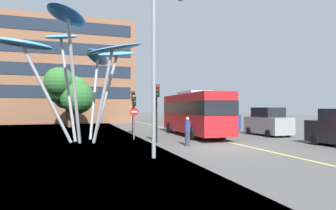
# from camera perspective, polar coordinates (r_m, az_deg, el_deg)

# --- Properties ---
(ground) EXTENTS (120.00, 240.00, 0.10)m
(ground) POSITION_cam_1_polar(r_m,az_deg,el_deg) (16.18, 9.64, -8.85)
(ground) COLOR #54514F
(red_bus) EXTENTS (2.94, 10.08, 3.62)m
(red_bus) POSITION_cam_1_polar(r_m,az_deg,el_deg) (23.30, 5.24, -1.32)
(red_bus) COLOR red
(red_bus) RESTS_ON ground
(leaf_sculpture) EXTENTS (9.45, 9.45, 7.96)m
(leaf_sculpture) POSITION_cam_1_polar(r_m,az_deg,el_deg) (20.33, -17.96, 10.42)
(leaf_sculpture) COLOR #9EA0A5
(leaf_sculpture) RESTS_ON ground
(traffic_light_kerb_near) EXTENTS (0.28, 0.42, 3.79)m
(traffic_light_kerb_near) POSITION_cam_1_polar(r_m,az_deg,el_deg) (18.43, -2.24, 0.85)
(traffic_light_kerb_near) COLOR black
(traffic_light_kerb_near) RESTS_ON ground
(traffic_light_kerb_far) EXTENTS (0.28, 0.42, 3.65)m
(traffic_light_kerb_far) POSITION_cam_1_polar(r_m,az_deg,el_deg) (24.00, -6.99, 0.29)
(traffic_light_kerb_far) COLOR black
(traffic_light_kerb_far) RESTS_ON ground
(traffic_light_island_mid) EXTENTS (0.28, 0.42, 3.26)m
(traffic_light_island_mid) POSITION_cam_1_polar(r_m,az_deg,el_deg) (25.26, -6.77, -0.37)
(traffic_light_island_mid) COLOR black
(traffic_light_island_mid) RESTS_ON ground
(car_parked_mid) EXTENTS (2.09, 4.15, 2.31)m
(car_parked_mid) POSITION_cam_1_polar(r_m,az_deg,el_deg) (25.00, 19.35, -3.30)
(car_parked_mid) COLOR gray
(car_parked_mid) RESTS_ON ground
(car_parked_far) EXTENTS (1.95, 4.01, 2.22)m
(car_parked_far) POSITION_cam_1_polar(r_m,az_deg,el_deg) (29.94, 10.94, -2.92)
(car_parked_far) COLOR navy
(car_parked_far) RESTS_ON ground
(car_side_street) EXTENTS (1.98, 3.85, 2.04)m
(car_side_street) POSITION_cam_1_polar(r_m,az_deg,el_deg) (34.94, 6.51, -2.74)
(car_side_street) COLOR #2D5138
(car_side_street) RESTS_ON ground
(car_far_side) EXTENTS (2.09, 4.22, 2.22)m
(car_far_side) POSITION_cam_1_polar(r_m,az_deg,el_deg) (40.14, 3.03, -2.36)
(car_far_side) COLOR silver
(car_far_side) RESTS_ON ground
(street_lamp) EXTENTS (1.62, 0.44, 7.77)m
(street_lamp) POSITION_cam_1_polar(r_m,az_deg,el_deg) (13.35, -1.38, 10.91)
(street_lamp) COLOR gray
(street_lamp) RESTS_ON ground
(tree_pavement_near) EXTENTS (5.65, 4.59, 6.94)m
(tree_pavement_near) POSITION_cam_1_polar(r_m,az_deg,el_deg) (35.13, -19.48, 2.76)
(tree_pavement_near) COLOR brown
(tree_pavement_near) RESTS_ON ground
(tree_pavement_far) EXTENTS (5.06, 4.95, 6.44)m
(tree_pavement_far) POSITION_cam_1_polar(r_m,az_deg,el_deg) (37.92, -19.20, 2.60)
(tree_pavement_far) COLOR brown
(tree_pavement_far) RESTS_ON ground
(pedestrian) EXTENTS (0.34, 0.34, 1.74)m
(pedestrian) POSITION_cam_1_polar(r_m,az_deg,el_deg) (17.16, 3.92, -5.28)
(pedestrian) COLOR #2D3342
(pedestrian) RESTS_ON ground
(no_entry_sign) EXTENTS (0.60, 0.12, 2.30)m
(no_entry_sign) POSITION_cam_1_polar(r_m,az_deg,el_deg) (20.69, -6.84, -2.63)
(no_entry_sign) COLOR gray
(no_entry_sign) RESTS_ON ground
(backdrop_building) EXTENTS (25.76, 11.72, 15.64)m
(backdrop_building) POSITION_cam_1_polar(r_m,az_deg,el_deg) (49.35, -22.81, 5.92)
(backdrop_building) COLOR brown
(backdrop_building) RESTS_ON ground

